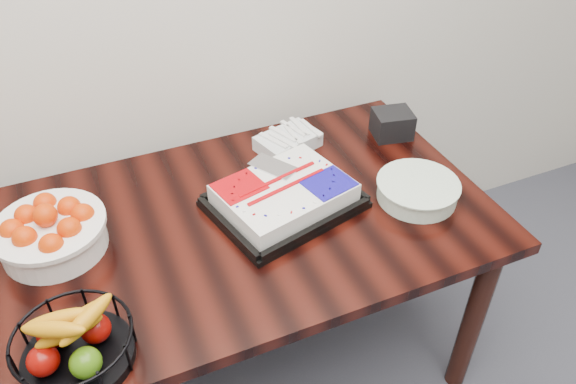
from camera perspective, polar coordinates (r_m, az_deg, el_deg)
name	(u,v)px	position (r m, az deg, el deg)	size (l,w,h in m)	color
table	(199,251)	(1.74, -9.05, -5.96)	(1.80, 0.90, 0.75)	black
cake_tray	(284,196)	(1.72, -0.40, -0.44)	(0.50, 0.43, 0.09)	black
tangerine_bowl	(49,226)	(1.68, -23.11, -3.19)	(0.31, 0.31, 0.20)	white
fruit_basket	(74,344)	(1.41, -20.89, -14.25)	(0.27, 0.27, 0.15)	black
plate_stack	(417,190)	(1.80, 13.01, 0.17)	(0.26, 0.26, 0.06)	white
fork_bag	(288,141)	(1.98, -0.02, 5.23)	(0.24, 0.19, 0.06)	silver
napkin_box	(392,124)	(2.07, 10.54, 6.82)	(0.13, 0.11, 0.10)	black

